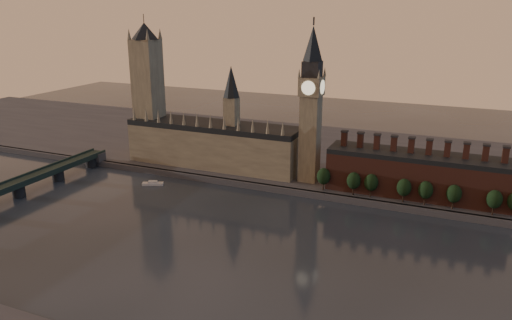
% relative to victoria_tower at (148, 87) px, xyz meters
% --- Properties ---
extents(ground, '(900.00, 900.00, 0.00)m').
position_rel_victoria_tower_xyz_m(ground, '(120.00, -115.00, -59.09)').
color(ground, black).
rests_on(ground, ground).
extents(north_bank, '(900.00, 182.00, 4.00)m').
position_rel_victoria_tower_xyz_m(north_bank, '(120.00, 63.04, -57.09)').
color(north_bank, '#434347').
rests_on(north_bank, ground).
extents(palace_of_westminster, '(130.00, 30.30, 74.00)m').
position_rel_victoria_tower_xyz_m(palace_of_westminster, '(55.59, -0.09, -37.46)').
color(palace_of_westminster, gray).
rests_on(palace_of_westminster, north_bank).
extents(victoria_tower, '(24.00, 24.00, 108.00)m').
position_rel_victoria_tower_xyz_m(victoria_tower, '(0.00, 0.00, 0.00)').
color(victoria_tower, gray).
rests_on(victoria_tower, north_bank).
extents(big_ben, '(15.00, 15.00, 107.00)m').
position_rel_victoria_tower_xyz_m(big_ben, '(130.00, -5.00, -2.26)').
color(big_ben, gray).
rests_on(big_ben, north_bank).
extents(chimney_block, '(110.00, 25.00, 37.00)m').
position_rel_victoria_tower_xyz_m(chimney_block, '(200.00, -5.00, -41.27)').
color(chimney_block, '#592C22').
rests_on(chimney_block, north_bank).
extents(embankment_tree_0, '(8.60, 8.60, 14.88)m').
position_rel_victoria_tower_xyz_m(embankment_tree_0, '(144.40, -19.88, -45.62)').
color(embankment_tree_0, black).
rests_on(embankment_tree_0, north_bank).
extents(embankment_tree_1, '(8.60, 8.60, 14.88)m').
position_rel_victoria_tower_xyz_m(embankment_tree_1, '(163.92, -20.62, -45.62)').
color(embankment_tree_1, black).
rests_on(embankment_tree_1, north_bank).
extents(embankment_tree_2, '(8.60, 8.60, 14.88)m').
position_rel_victoria_tower_xyz_m(embankment_tree_2, '(174.54, -19.61, -45.62)').
color(embankment_tree_2, black).
rests_on(embankment_tree_2, north_bank).
extents(embankment_tree_3, '(8.60, 8.60, 14.88)m').
position_rel_victoria_tower_xyz_m(embankment_tree_3, '(194.37, -20.84, -45.62)').
color(embankment_tree_3, black).
rests_on(embankment_tree_3, north_bank).
extents(embankment_tree_4, '(8.60, 8.60, 14.88)m').
position_rel_victoria_tower_xyz_m(embankment_tree_4, '(206.68, -20.25, -45.62)').
color(embankment_tree_4, black).
rests_on(embankment_tree_4, north_bank).
extents(embankment_tree_5, '(8.60, 8.60, 14.88)m').
position_rel_victoria_tower_xyz_m(embankment_tree_5, '(222.38, -20.21, -45.62)').
color(embankment_tree_5, black).
rests_on(embankment_tree_5, north_bank).
extents(embankment_tree_6, '(8.60, 8.60, 14.88)m').
position_rel_victoria_tower_xyz_m(embankment_tree_6, '(243.69, -20.44, -45.62)').
color(embankment_tree_6, black).
rests_on(embankment_tree_6, north_bank).
extents(river_boat, '(14.70, 9.47, 2.85)m').
position_rel_victoria_tower_xyz_m(river_boat, '(31.36, -45.51, -57.99)').
color(river_boat, beige).
rests_on(river_boat, ground).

